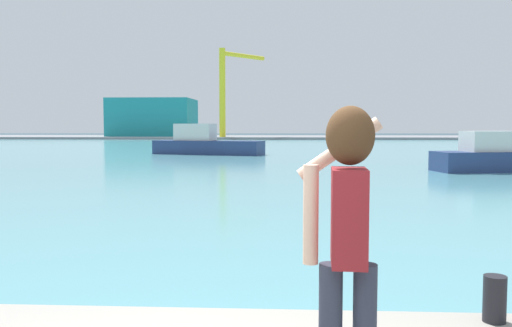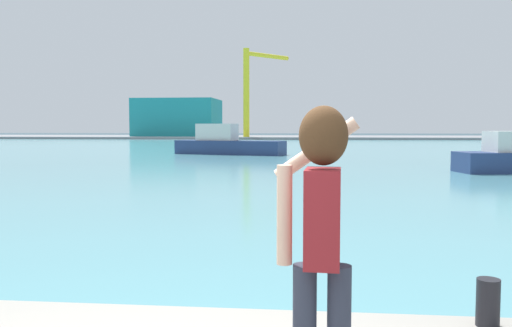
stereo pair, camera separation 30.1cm
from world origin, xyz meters
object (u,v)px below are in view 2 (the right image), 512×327
(boat_moored, at_px, (227,144))
(port_crane, at_px, (252,83))
(warehouse_left, at_px, (178,118))
(harbor_bollard, at_px, (488,302))
(person_photographer, at_px, (321,223))

(boat_moored, bearing_deg, port_crane, 110.82)
(warehouse_left, distance_m, port_crane, 16.40)
(boat_moored, bearing_deg, warehouse_left, 124.40)
(boat_moored, height_order, warehouse_left, warehouse_left)
(harbor_bollard, distance_m, boat_moored, 36.27)
(boat_moored, distance_m, warehouse_left, 57.46)
(warehouse_left, relative_size, port_crane, 0.99)
(warehouse_left, bearing_deg, boat_moored, -72.35)
(boat_moored, relative_size, port_crane, 0.60)
(person_photographer, bearing_deg, boat_moored, 13.19)
(harbor_bollard, relative_size, boat_moored, 0.05)
(boat_moored, xyz_separation_m, port_crane, (-3.42, 48.06, 8.28))
(port_crane, bearing_deg, warehouse_left, 154.64)
(harbor_bollard, xyz_separation_m, boat_moored, (-7.75, 35.43, 0.13))
(person_photographer, height_order, port_crane, port_crane)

